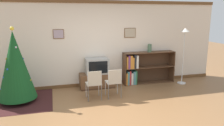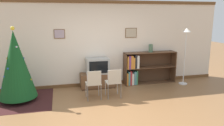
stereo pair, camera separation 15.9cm
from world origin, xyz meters
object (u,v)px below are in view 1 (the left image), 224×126
at_px(vase, 150,48).
at_px(standing_lamp, 184,41).
at_px(tv_console, 97,80).
at_px(folding_chair_left, 94,83).
at_px(christmas_tree, 15,65).
at_px(television, 97,66).
at_px(folding_chair_right, 114,81).
at_px(bookshelf, 139,69).

bearing_deg(vase, standing_lamp, -20.37).
bearing_deg(tv_console, folding_chair_left, -105.77).
distance_m(christmas_tree, tv_console, 2.43).
height_order(television, folding_chair_left, television).
bearing_deg(television, standing_lamp, -6.24).
bearing_deg(folding_chair_left, tv_console, 74.23).
xyz_separation_m(folding_chair_left, folding_chair_right, (0.55, 0.00, 0.00)).
xyz_separation_m(tv_console, vase, (1.80, 0.07, 0.95)).
height_order(television, standing_lamp, standing_lamp).
distance_m(bookshelf, standing_lamp, 1.70).
height_order(christmas_tree, vase, christmas_tree).
bearing_deg(bookshelf, tv_console, -177.43).
relative_size(tv_console, folding_chair_left, 1.31).
relative_size(tv_console, standing_lamp, 0.58).
height_order(folding_chair_left, vase, vase).
xyz_separation_m(christmas_tree, television, (2.24, 0.58, -0.28)).
height_order(folding_chair_right, bookshelf, bookshelf).
bearing_deg(bookshelf, television, -177.33).
bearing_deg(standing_lamp, tv_console, 173.71).
distance_m(christmas_tree, folding_chair_right, 2.60).
bearing_deg(folding_chair_left, folding_chair_right, 0.00).
xyz_separation_m(tv_console, standing_lamp, (2.84, -0.31, 1.18)).
relative_size(television, standing_lamp, 0.38).
relative_size(folding_chair_left, vase, 3.16).
bearing_deg(standing_lamp, bookshelf, 164.72).
height_order(television, bookshelf, bookshelf).
height_order(folding_chair_right, vase, vase).
bearing_deg(standing_lamp, christmas_tree, -176.98).
distance_m(tv_console, television, 0.47).
relative_size(folding_chair_right, standing_lamp, 0.44).
distance_m(tv_console, bookshelf, 1.48).
bearing_deg(television, folding_chair_left, -105.81).
xyz_separation_m(bookshelf, standing_lamp, (1.38, -0.38, 0.91)).
relative_size(tv_console, television, 1.54).
relative_size(folding_chair_left, folding_chair_right, 1.00).
height_order(christmas_tree, folding_chair_right, christmas_tree).
bearing_deg(folding_chair_right, standing_lamp, 14.63).
relative_size(tv_console, bookshelf, 0.61).
xyz_separation_m(christmas_tree, standing_lamp, (5.07, 0.27, 0.43)).
distance_m(christmas_tree, television, 2.33).
xyz_separation_m(tv_console, television, (0.00, -0.00, 0.47)).
xyz_separation_m(christmas_tree, bookshelf, (3.69, 0.65, -0.47)).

